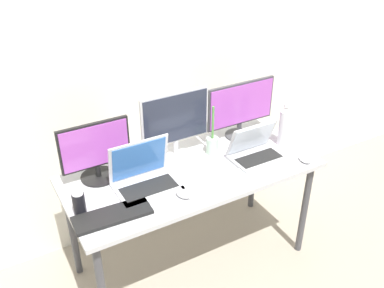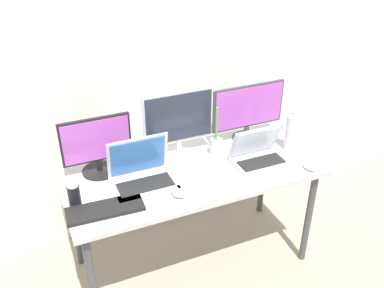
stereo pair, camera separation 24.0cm
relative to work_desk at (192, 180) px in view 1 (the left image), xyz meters
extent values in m
plane|color=gray|center=(0.00, 0.00, -0.67)|extent=(16.00, 16.00, 0.00)
cube|color=silver|center=(0.00, 0.59, 0.63)|extent=(7.00, 0.08, 2.60)
cylinder|color=#424247|center=(0.70, -0.28, -0.31)|extent=(0.04, 0.04, 0.71)
cylinder|color=#424247|center=(-0.70, 0.28, -0.31)|extent=(0.04, 0.04, 0.71)
cylinder|color=#424247|center=(0.70, 0.28, -0.31)|extent=(0.04, 0.04, 0.71)
cube|color=#B7B7BC|center=(0.00, 0.00, 0.06)|extent=(1.52, 0.68, 0.03)
cylinder|color=black|center=(-0.51, 0.20, 0.08)|extent=(0.21, 0.21, 0.01)
cylinder|color=black|center=(-0.51, 0.20, 0.12)|extent=(0.03, 0.03, 0.07)
cube|color=black|center=(-0.51, 0.20, 0.29)|extent=(0.41, 0.02, 0.27)
cube|color=#A54CB2|center=(-0.51, 0.19, 0.29)|extent=(0.38, 0.01, 0.25)
cylinder|color=silver|center=(-0.01, 0.19, 0.08)|extent=(0.18, 0.18, 0.01)
cylinder|color=silver|center=(-0.01, 0.19, 0.13)|extent=(0.03, 0.03, 0.09)
cube|color=silver|center=(-0.01, 0.19, 0.34)|extent=(0.45, 0.02, 0.32)
cube|color=#232838|center=(-0.01, 0.18, 0.34)|extent=(0.42, 0.01, 0.30)
cylinder|color=#38383D|center=(0.48, 0.20, 0.08)|extent=(0.19, 0.19, 0.01)
cylinder|color=#38383D|center=(0.48, 0.20, 0.13)|extent=(0.03, 0.03, 0.09)
cube|color=#38383D|center=(0.48, 0.20, 0.31)|extent=(0.50, 0.02, 0.29)
cube|color=#A54CB2|center=(0.48, 0.19, 0.31)|extent=(0.48, 0.01, 0.27)
cube|color=silver|center=(-0.31, -0.04, 0.08)|extent=(0.35, 0.25, 0.02)
cube|color=black|center=(-0.31, -0.06, 0.09)|extent=(0.31, 0.14, 0.00)
cube|color=silver|center=(-0.31, 0.06, 0.21)|extent=(0.35, 0.06, 0.25)
cube|color=#3366B2|center=(-0.31, 0.05, 0.21)|extent=(0.32, 0.05, 0.22)
cube|color=#B7B7BC|center=(0.41, -0.10, 0.08)|extent=(0.32, 0.22, 0.02)
cube|color=black|center=(0.41, -0.12, 0.09)|extent=(0.28, 0.12, 0.00)
cube|color=#B7B7BC|center=(0.41, -0.03, 0.19)|extent=(0.32, 0.09, 0.21)
cube|color=silver|center=(0.41, -0.04, 0.19)|extent=(0.29, 0.07, 0.19)
cube|color=white|center=(0.04, -0.21, 0.08)|extent=(0.40, 0.14, 0.02)
cube|color=black|center=(-0.57, -0.17, 0.08)|extent=(0.41, 0.16, 0.02)
ellipsoid|color=silver|center=(0.65, -0.26, 0.09)|extent=(0.07, 0.10, 0.03)
ellipsoid|color=silver|center=(-0.17, -0.20, 0.09)|extent=(0.10, 0.11, 0.03)
cylinder|color=silver|center=(0.67, -0.03, 0.19)|extent=(0.07, 0.07, 0.24)
cone|color=silver|center=(0.67, -0.03, 0.32)|extent=(0.06, 0.06, 0.03)
cylinder|color=white|center=(0.67, -0.03, 0.35)|extent=(0.03, 0.03, 0.02)
cylinder|color=black|center=(-0.70, -0.06, 0.13)|extent=(0.07, 0.07, 0.12)
cylinder|color=silver|center=(-0.70, -0.06, 0.19)|extent=(0.06, 0.06, 0.00)
cylinder|color=#B2D1B7|center=(0.21, 0.11, 0.12)|extent=(0.08, 0.08, 0.11)
cylinder|color=#519342|center=(0.21, 0.11, 0.29)|extent=(0.01, 0.01, 0.22)
camera|label=1|loc=(-1.05, -1.85, 1.50)|focal=40.00mm
camera|label=2|loc=(-0.84, -1.95, 1.50)|focal=40.00mm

